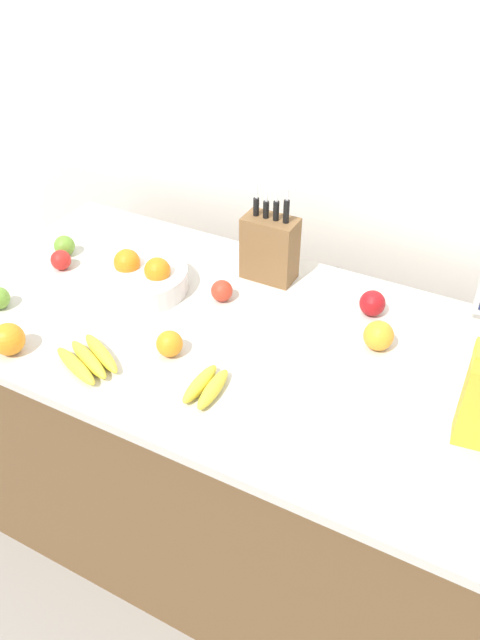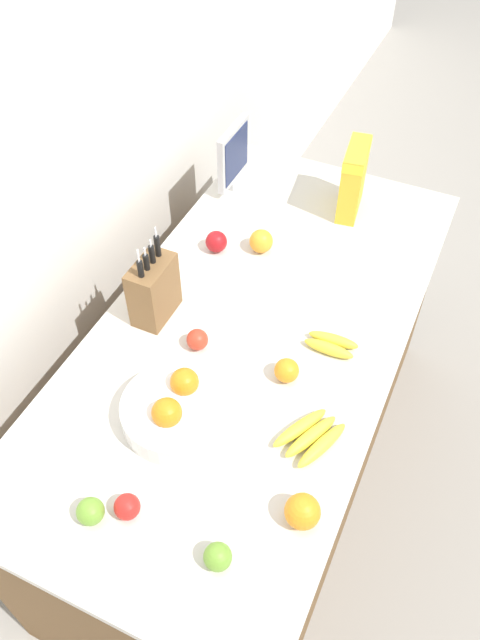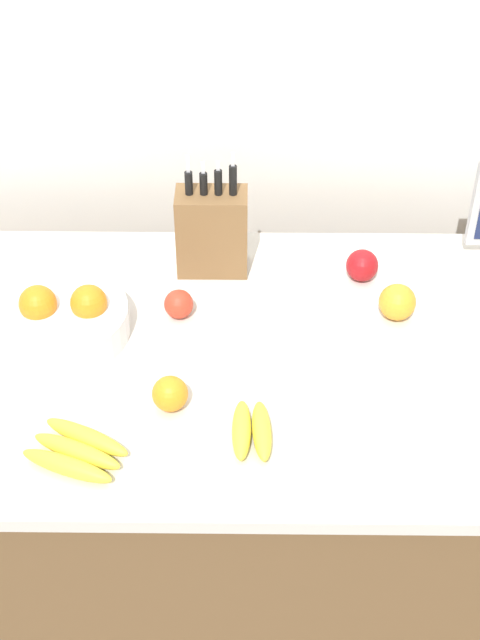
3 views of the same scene
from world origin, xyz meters
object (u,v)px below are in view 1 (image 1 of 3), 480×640
object	(u,v)px
banana_bunch_left	(89,359)
apple_rightmost	(64,246)
banana_bunch_right	(207,386)
orange_front_center	(8,339)
apple_by_knife_block	(372,303)
orange_mid_right	(169,344)
fruit_bowl	(140,277)
orange_mid_left	(379,336)
knife_block	(270,248)
apple_rear	(61,260)
apple_middle	(222,291)

from	to	relation	value
banana_bunch_left	apple_rightmost	size ratio (longest dim) A/B	3.07
banana_bunch_right	orange_front_center	bearing A→B (deg)	-168.19
apple_by_knife_block	banana_bunch_right	bearing A→B (deg)	-116.82
banana_bunch_right	apple_by_knife_block	distance (m)	0.57
banana_bunch_left	orange_mid_right	size ratio (longest dim) A/B	2.93
fruit_bowl	orange_mid_left	xyz separation A→B (m)	(0.73, 0.07, -0.00)
knife_block	banana_bunch_left	distance (m)	0.65
banana_bunch_right	orange_mid_left	world-z (taller)	orange_mid_left
fruit_bowl	apple_rear	size ratio (longest dim) A/B	4.58
banana_bunch_left	fruit_bowl	bearing A→B (deg)	103.71
apple_by_knife_block	apple_rear	world-z (taller)	apple_by_knife_block
apple_rear	orange_mid_right	world-z (taller)	orange_mid_right
fruit_bowl	banana_bunch_left	world-z (taller)	fruit_bowl
apple_rear	orange_mid_right	xyz separation A→B (m)	(0.54, -0.20, 0.00)
knife_block	apple_rear	xyz separation A→B (m)	(-0.61, -0.27, -0.07)
knife_block	fruit_bowl	size ratio (longest dim) A/B	1.04
orange_front_center	banana_bunch_right	bearing A→B (deg)	11.81
banana_bunch_left	banana_bunch_right	bearing A→B (deg)	9.81
apple_by_knife_block	apple_rightmost	distance (m)	1.02
orange_front_center	orange_mid_left	world-z (taller)	orange_front_center
orange_front_center	orange_mid_right	size ratio (longest dim) A/B	1.23
orange_front_center	apple_middle	bearing A→B (deg)	51.49
banana_bunch_left	orange_mid_right	xyz separation A→B (m)	(0.17, 0.14, 0.02)
banana_bunch_right	apple_rear	world-z (taller)	apple_rear
banana_bunch_right	orange_front_center	xyz separation A→B (m)	(-0.54, -0.11, 0.03)
banana_bunch_left	orange_mid_right	distance (m)	0.21
apple_rear	orange_mid_left	world-z (taller)	orange_mid_left
apple_rear	orange_front_center	xyz separation A→B (m)	(0.16, -0.39, 0.01)
banana_bunch_left	orange_mid_left	bearing A→B (deg)	33.26
knife_block	apple_middle	xyz separation A→B (m)	(-0.07, -0.18, -0.07)
knife_block	apple_rear	world-z (taller)	knife_block
orange_mid_left	apple_by_knife_block	bearing A→B (deg)	114.32
banana_bunch_left	banana_bunch_right	world-z (taller)	same
fruit_bowl	orange_front_center	bearing A→B (deg)	-107.59
orange_mid_left	orange_mid_right	bearing A→B (deg)	-149.13
fruit_bowl	apple_rightmost	bearing A→B (deg)	171.81
apple_by_knife_block	apple_rightmost	world-z (taller)	apple_by_knife_block
banana_bunch_right	apple_rightmost	size ratio (longest dim) A/B	2.28
orange_front_center	fruit_bowl	bearing A→B (deg)	72.41
knife_block	banana_bunch_right	bearing A→B (deg)	-80.39
apple_rear	apple_rightmost	size ratio (longest dim) A/B	0.95
apple_rear	knife_block	bearing A→B (deg)	23.90
fruit_bowl	apple_rightmost	world-z (taller)	fruit_bowl
fruit_bowl	apple_rear	distance (m)	0.29
knife_block	apple_by_knife_block	bearing A→B (deg)	-6.27
fruit_bowl	orange_mid_left	size ratio (longest dim) A/B	3.62
apple_rear	apple_rightmost	bearing A→B (deg)	123.11
apple_middle	orange_front_center	xyz separation A→B (m)	(-0.38, -0.48, 0.01)
apple_middle	apple_by_knife_block	size ratio (longest dim) A/B	0.87
apple_middle	apple_rightmost	distance (m)	0.59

